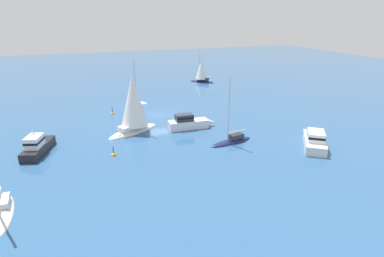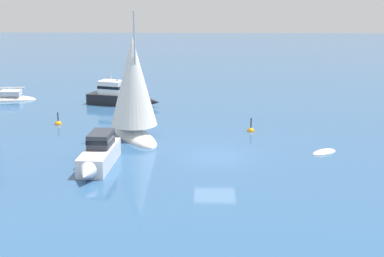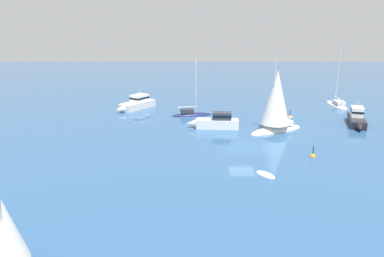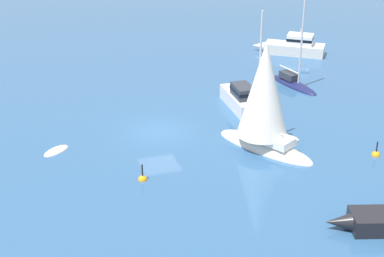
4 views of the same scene
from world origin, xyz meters
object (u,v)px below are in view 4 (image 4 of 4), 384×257
object	(u,v)px
ketch	(293,83)
yacht	(264,102)
launch	(239,97)
channel_buoy	(143,179)
rib	(56,151)
cabin_cruiser	(293,46)
mooring_buoy	(376,155)

from	to	relation	value
ketch	yacht	xyz separation A→B (m)	(-6.98, -9.24, 2.77)
launch	channel_buoy	distance (m)	12.26
launch	rib	size ratio (longest dim) A/B	3.02
ketch	cabin_cruiser	world-z (taller)	ketch
launch	channel_buoy	bearing A→B (deg)	134.74
cabin_cruiser	rib	distance (m)	26.65
cabin_cruiser	mooring_buoy	distance (m)	20.65
ketch	rib	bearing A→B (deg)	-84.44
rib	channel_buoy	world-z (taller)	channel_buoy
cabin_cruiser	rib	xyz separation A→B (m)	(-22.99, -13.44, -0.74)
ketch	channel_buoy	xyz separation A→B (m)	(-14.93, -10.88, -0.16)
rib	channel_buoy	bearing A→B (deg)	-87.50
launch	mooring_buoy	size ratio (longest dim) A/B	5.19
launch	mooring_buoy	distance (m)	10.83
cabin_cruiser	yacht	bearing A→B (deg)	92.95
ketch	rib	world-z (taller)	ketch
yacht	channel_buoy	size ratio (longest dim) A/B	7.45
cabin_cruiser	channel_buoy	bearing A→B (deg)	80.31
channel_buoy	mooring_buoy	xyz separation A→B (m)	(13.91, -1.56, -0.00)
rib	yacht	bearing A→B (deg)	-52.51
ketch	mooring_buoy	distance (m)	12.48
mooring_buoy	cabin_cruiser	bearing A→B (deg)	76.09
yacht	cabin_cruiser	size ratio (longest dim) A/B	1.43
cabin_cruiser	mooring_buoy	xyz separation A→B (m)	(-4.96, -20.04, -0.72)
cabin_cruiser	rib	bearing A→B (deg)	66.23
channel_buoy	rib	bearing A→B (deg)	129.32
yacht	rib	bearing A→B (deg)	45.84
mooring_buoy	channel_buoy	bearing A→B (deg)	173.60
launch	channel_buoy	world-z (taller)	launch
cabin_cruiser	rib	size ratio (longest dim) A/B	3.17
cabin_cruiser	ketch	bearing A→B (deg)	98.50
ketch	yacht	world-z (taller)	yacht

